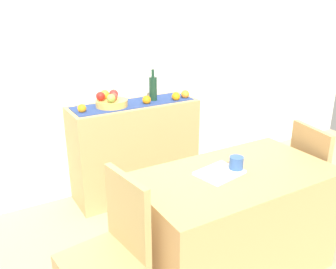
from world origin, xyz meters
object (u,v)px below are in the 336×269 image
at_px(open_book, 219,173).
at_px(fruit_bowl, 112,103).
at_px(dining_table, 232,223).
at_px(sideboard_console, 135,149).
at_px(coffee_cup, 236,164).
at_px(wine_bottle, 153,88).
at_px(chair_by_corner, 319,200).

bearing_deg(open_book, fruit_bowl, 87.76).
relative_size(dining_table, open_book, 4.59).
distance_m(sideboard_console, fruit_bowl, 0.53).
bearing_deg(coffee_cup, wine_bottle, 85.61).
distance_m(sideboard_console, wine_bottle, 0.60).
relative_size(open_book, chair_by_corner, 0.31).
bearing_deg(chair_by_corner, dining_table, -179.79).
bearing_deg(dining_table, coffee_cup, 51.04).
relative_size(wine_bottle, coffee_cup, 2.95).
bearing_deg(coffee_cup, sideboard_console, 94.46).
distance_m(open_book, coffee_cup, 0.12).
height_order(wine_bottle, coffee_cup, wine_bottle).
height_order(dining_table, chair_by_corner, chair_by_corner).
xyz_separation_m(dining_table, chair_by_corner, (0.91, 0.00, -0.10)).
bearing_deg(chair_by_corner, wine_bottle, 121.15).
bearing_deg(sideboard_console, fruit_bowl, 180.00).
distance_m(open_book, chair_by_corner, 1.12).
xyz_separation_m(wine_bottle, chair_by_corner, (0.79, -1.31, -0.75)).
relative_size(fruit_bowl, open_book, 1.00).
bearing_deg(coffee_cup, fruit_bowl, 103.50).
relative_size(fruit_bowl, coffee_cup, 2.82).
xyz_separation_m(wine_bottle, dining_table, (-0.11, -1.31, -0.64)).
height_order(coffee_cup, chair_by_corner, chair_by_corner).
height_order(fruit_bowl, wine_bottle, wine_bottle).
bearing_deg(sideboard_console, wine_bottle, 0.00).
relative_size(fruit_bowl, wine_bottle, 0.95).
bearing_deg(sideboard_console, open_book, -90.68).
relative_size(fruit_bowl, dining_table, 0.22).
xyz_separation_m(open_book, chair_by_corner, (1.01, -0.04, -0.48)).
bearing_deg(wine_bottle, dining_table, -94.99).
bearing_deg(fruit_bowl, wine_bottle, 0.00).
distance_m(wine_bottle, dining_table, 1.47).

